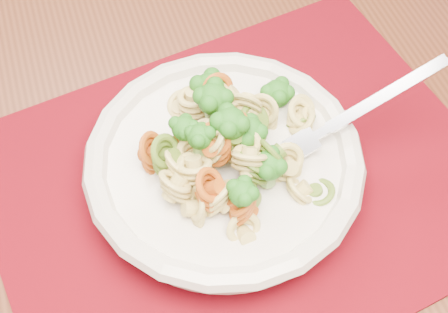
# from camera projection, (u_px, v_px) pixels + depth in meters

# --- Properties ---
(dining_table) EXTENTS (1.66, 1.41, 0.75)m
(dining_table) POSITION_uv_depth(u_px,v_px,m) (208.00, 191.00, 0.66)
(dining_table) COLOR #4E2616
(dining_table) RESTS_ON ground
(placemat) EXTENTS (0.53, 0.50, 0.00)m
(placemat) POSITION_uv_depth(u_px,v_px,m) (242.00, 183.00, 0.54)
(placemat) COLOR #58030A
(placemat) RESTS_ON dining_table
(pasta_bowl) EXTENTS (0.23, 0.23, 0.04)m
(pasta_bowl) POSITION_uv_depth(u_px,v_px,m) (224.00, 165.00, 0.52)
(pasta_bowl) COLOR beige
(pasta_bowl) RESTS_ON placemat
(pasta_broccoli_heap) EXTENTS (0.20, 0.20, 0.06)m
(pasta_broccoli_heap) POSITION_uv_depth(u_px,v_px,m) (224.00, 152.00, 0.50)
(pasta_broccoli_heap) COLOR tan
(pasta_broccoli_heap) RESTS_ON pasta_bowl
(fork) EXTENTS (0.17, 0.11, 0.08)m
(fork) POSITION_uv_depth(u_px,v_px,m) (302.00, 144.00, 0.51)
(fork) COLOR silver
(fork) RESTS_ON pasta_bowl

